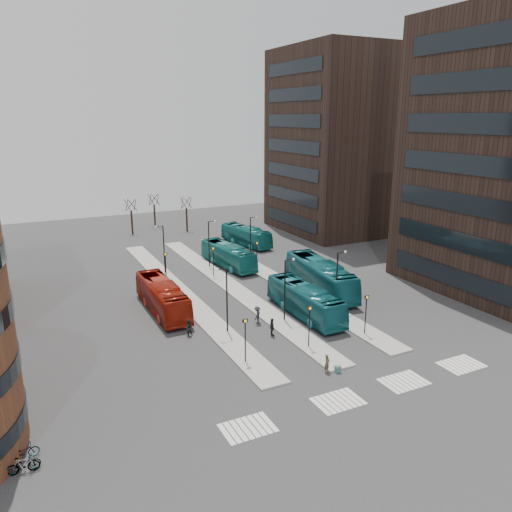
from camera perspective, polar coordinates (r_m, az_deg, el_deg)
name	(u,v)px	position (r m, az deg, el deg)	size (l,w,h in m)	color
ground	(388,428)	(34.73, 14.80, -18.48)	(160.00, 160.00, 0.00)	#2D2D2F
island_left	(180,293)	(56.78, -8.63, -4.19)	(2.50, 45.00, 0.15)	gray
island_mid	(229,285)	(58.74, -3.05, -3.34)	(2.50, 45.00, 0.15)	gray
island_right	(274,278)	(61.22, 2.11, -2.53)	(2.50, 45.00, 0.15)	gray
suitcase	(338,369)	(40.21, 9.33, -12.63)	(0.43, 0.35, 0.54)	navy
red_bus	(162,297)	(51.54, -10.67, -4.57)	(2.68, 11.46, 3.19)	#9B1B0B
teal_bus_a	(305,300)	(49.95, 5.60, -5.07)	(2.63, 11.26, 3.14)	#145C65
teal_bus_b	(228,255)	(65.80, -3.21, 0.07)	(2.55, 10.89, 3.03)	#156A68
teal_bus_c	(320,276)	(56.71, 7.36, -2.31)	(3.04, 12.99, 3.62)	#145D68
teal_bus_d	(246,236)	(76.90, -1.15, 2.35)	(2.46, 10.52, 2.93)	#156869
traveller	(327,364)	(39.82, 8.13, -12.08)	(0.56, 0.36, 1.52)	#4C4A2D
commuter_a	(188,328)	(45.91, -7.74, -8.12)	(0.76, 0.59, 1.57)	black
commuter_b	(272,327)	(45.51, 1.85, -8.12)	(0.99, 0.41, 1.68)	black
commuter_c	(257,315)	(48.07, 0.14, -6.76)	(1.10, 0.63, 1.71)	black
bicycle_near	(23,464)	(32.83, -25.08, -20.77)	(0.64, 1.83, 0.96)	gray
bicycle_mid	(23,465)	(32.71, -25.08, -20.82)	(0.49, 1.75, 1.05)	gray
bicycle_far	(22,453)	(33.75, -25.15, -19.67)	(0.65, 1.86, 0.98)	gray
crosswalk_stripes	(369,392)	(38.24, 12.83, -14.88)	(22.35, 2.40, 0.01)	silver
tower_far	(343,142)	(88.05, 9.96, 12.72)	(20.12, 20.00, 30.00)	black
sign_poles	(252,284)	(51.80, -0.41, -3.24)	(12.45, 22.12, 3.65)	black
lamp_posts	(241,260)	(56.18, -1.69, -0.47)	(14.04, 20.24, 6.12)	black
bare_trees	(158,215)	(88.25, -11.17, 4.63)	(10.97, 8.14, 5.90)	black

